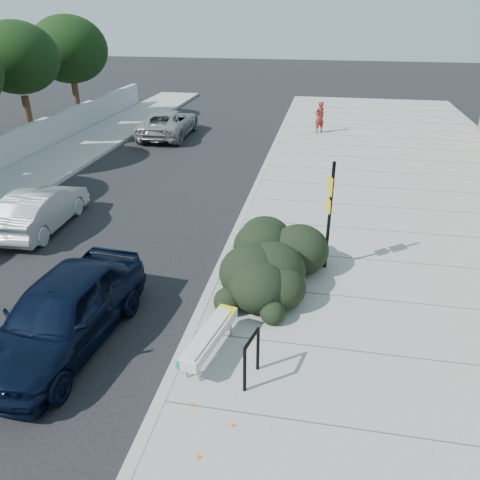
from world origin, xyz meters
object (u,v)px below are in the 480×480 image
Objects in this scene: sedan_navy at (63,312)px; pedestrian at (320,117)px; wagon_silver at (41,209)px; bike_rack at (252,354)px; suv_silver at (168,123)px; sign_post at (329,210)px; bench at (210,336)px.

pedestrian is at bearing 81.16° from sedan_navy.
sedan_navy is at bearing 37.56° from pedestrian.
pedestrian reaches higher than wagon_silver.
sedan_navy reaches higher than bike_rack.
sign_post is at bearing 121.51° from suv_silver.
bench is 8.55m from wagon_silver.
suv_silver reaches higher than wagon_silver.
sedan_navy is (-4.02, 0.52, 0.04)m from bike_rack.
sign_post is (1.24, 4.53, 1.05)m from bike_rack.
bench is 1.07m from bike_rack.
sign_post is 0.63× the size of sedan_navy.
suv_silver is at bearing 126.66° from bike_rack.
sedan_navy is 2.73× the size of pedestrian.
sign_post is 0.57× the size of suv_silver.
sign_post is 6.69m from sedan_navy.
bench is 18.60m from suv_silver.
sign_post is at bearing 53.63° from pedestrian.
sedan_navy is at bearing 99.67° from suv_silver.
suv_silver is (0.19, 12.19, 0.06)m from wagon_silver.
sign_post is 9.10m from wagon_silver.
bench is 1.16× the size of pedestrian.
suv_silver is (-6.60, 17.39, 0.11)m from bench.
bike_rack is 19.43m from suv_silver.
sedan_navy is at bearing -161.67° from sign_post.
pedestrian is at bearing 97.46° from bench.
suv_silver reaches higher than bench.
bike_rack is 19.63m from pedestrian.
wagon_silver is 0.78× the size of suv_silver.
wagon_silver is at bearing 87.40° from suv_silver.
sedan_navy is at bearing -173.54° from bike_rack.
bike_rack is at bearing 111.06° from suv_silver.
sign_post reaches higher than bike_rack.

